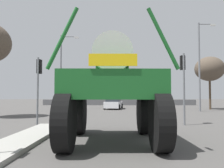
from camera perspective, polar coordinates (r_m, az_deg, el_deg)
The scene contains 11 objects.
ground_plane at distance 19.61m, azimuth 2.28°, elevation -7.76°, with size 120.00×120.00×0.00m, color #4C4947.
median_island at distance 9.63m, azimuth -20.61°, elevation -12.57°, with size 1.43×7.31×0.15m, color #9E9B93.
oversize_sprayer at distance 8.57m, azimuth 0.05°, elevation -1.57°, with size 4.07×5.27×4.42m.
sedan_ahead at distance 27.25m, azimuth 0.39°, elevation -4.80°, with size 2.31×4.29×1.52m.
traffic_signal_near_left at distance 14.11m, azimuth -17.95°, elevation 2.02°, with size 0.24×0.54×3.93m.
traffic_signal_near_right at distance 13.90m, azimuth 17.45°, elevation 2.70°, with size 0.24×0.54×4.14m.
streetlight_far_left at distance 26.61m, azimuth -12.44°, elevation 3.93°, with size 2.12×0.24×8.55m.
streetlight_far_right at distance 25.36m, azimuth 21.37°, elevation 5.10°, with size 1.82×0.24×9.26m.
bare_tree_right at distance 28.91m, azimuth 23.35°, elevation 3.49°, with size 3.37×3.37×6.17m.
bare_tree_far_center at distance 39.07m, azimuth 2.42°, elevation 1.56°, with size 4.11×4.11×6.35m.
roadside_barrier at distance 36.53m, azimuth 1.76°, elevation -4.64°, with size 24.62×0.24×0.90m, color #59595B.
Camera 1 is at (-0.38, -1.53, 1.77)m, focal length 36.30 mm.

